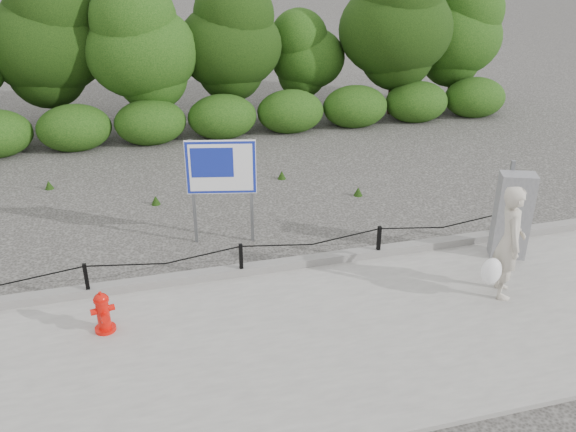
% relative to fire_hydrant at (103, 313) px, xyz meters
% --- Properties ---
extents(ground, '(90.00, 90.00, 0.00)m').
position_rel_fire_hydrant_xyz_m(ground, '(2.24, 1.01, -0.40)').
color(ground, '#2D2B28').
rests_on(ground, ground).
extents(sidewalk, '(14.00, 4.00, 0.08)m').
position_rel_fire_hydrant_xyz_m(sidewalk, '(2.24, -0.99, -0.36)').
color(sidewalk, gray).
rests_on(sidewalk, ground).
extents(curb, '(14.00, 0.22, 0.14)m').
position_rel_fire_hydrant_xyz_m(curb, '(2.24, 1.06, -0.25)').
color(curb, slate).
rests_on(curb, sidewalk).
extents(chain_barrier, '(10.06, 0.06, 0.60)m').
position_rel_fire_hydrant_xyz_m(chain_barrier, '(2.24, 1.01, 0.06)').
color(chain_barrier, black).
rests_on(chain_barrier, sidewalk).
extents(treeline, '(20.47, 3.77, 4.74)m').
position_rel_fire_hydrant_xyz_m(treeline, '(2.04, 9.91, 2.18)').
color(treeline, black).
rests_on(treeline, ground).
extents(fire_hydrant, '(0.37, 0.38, 0.66)m').
position_rel_fire_hydrant_xyz_m(fire_hydrant, '(0.00, 0.00, 0.00)').
color(fire_hydrant, red).
rests_on(fire_hydrant, sidewalk).
extents(pedestrian, '(0.86, 0.81, 1.88)m').
position_rel_fire_hydrant_xyz_m(pedestrian, '(6.19, -0.64, 0.60)').
color(pedestrian, '#B9AF9E').
rests_on(pedestrian, sidewalk).
extents(utility_cabinet, '(0.68, 0.54, 1.74)m').
position_rel_fire_hydrant_xyz_m(utility_cabinet, '(6.99, 0.45, 0.48)').
color(utility_cabinet, gray).
rests_on(utility_cabinet, sidewalk).
extents(advertising_sign, '(1.25, 0.36, 2.04)m').
position_rel_fire_hydrant_xyz_m(advertising_sign, '(2.19, 2.42, 1.04)').
color(advertising_sign, slate).
rests_on(advertising_sign, ground).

